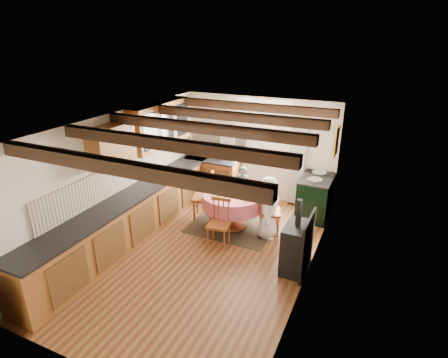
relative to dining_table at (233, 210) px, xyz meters
The scene contains 41 objects.
floor 1.16m from the dining_table, 92.98° to the right, with size 3.60×5.50×0.00m, color brown.
ceiling 2.31m from the dining_table, 92.98° to the right, with size 3.60×5.50×0.00m, color white.
wall_back 1.85m from the dining_table, 91.98° to the left, with size 3.60×0.00×2.40m, color silver.
wall_front 3.94m from the dining_table, 90.85° to the right, with size 3.60×0.00×2.40m, color silver.
wall_left 2.31m from the dining_table, 149.43° to the right, with size 0.00×5.50×2.40m, color silver.
wall_right 2.22m from the dining_table, 32.18° to the right, with size 0.00×5.50×2.40m, color silver.
beam_a 3.65m from the dining_table, 91.06° to the right, with size 3.60×0.16×0.16m, color black.
beam_b 2.86m from the dining_table, 91.56° to the right, with size 3.60×0.16×0.16m, color black.
beam_c 2.23m from the dining_table, 92.98° to the right, with size 3.60×0.16×0.16m, color black.
beam_d 1.94m from the dining_table, 120.51° to the right, with size 3.60×0.16×0.16m, color black.
beam_e 2.14m from the dining_table, 93.62° to the left, with size 3.60×0.16×0.16m, color black.
splash_left 2.17m from the dining_table, 156.55° to the right, with size 0.02×4.50×0.55m, color beige.
splash_back 2.12m from the dining_table, 122.91° to the left, with size 1.40×0.02×0.55m, color beige.
base_cabinet_left 1.91m from the dining_table, 144.84° to the right, with size 0.60×5.30×0.88m, color brown.
base_cabinet_back 1.75m from the dining_table, 129.29° to the left, with size 1.30×0.60×0.88m, color brown.
worktop_left 1.96m from the dining_table, 144.49° to the right, with size 0.64×5.30×0.04m, color black.
worktop_back 1.81m from the dining_table, 129.71° to the left, with size 1.30×0.64×0.04m, color black.
wall_cabinet_glass 2.31m from the dining_table, behind, with size 0.34×1.80×0.90m, color brown.
wall_cabinet_solid 2.67m from the dining_table, 140.38° to the right, with size 0.34×0.90×0.70m, color brown.
window_frame 2.05m from the dining_table, 88.50° to the left, with size 1.34×0.03×1.54m, color white.
window_pane 2.05m from the dining_table, 88.50° to the left, with size 1.20×0.01×1.40m, color white.
curtain_left 1.90m from the dining_table, 117.46° to the left, with size 0.35×0.10×2.10m, color #959D83.
curtain_right 1.93m from the dining_table, 60.10° to the left, with size 0.35×0.10×2.10m, color #959D83.
curtain_rod 2.40m from the dining_table, 88.42° to the left, with size 0.03×0.03×2.00m, color black.
wall_picture 2.48m from the dining_table, 35.08° to the left, with size 0.04×0.50×0.60m, color gold.
wall_plate 2.32m from the dining_table, 58.54° to the left, with size 0.30×0.30×0.02m, color silver.
rug 0.36m from the dining_table, ahead, with size 1.68×1.30×0.01m, color #2C251A.
dining_table is the anchor object (origin of this frame).
chair_near 0.76m from the dining_table, 86.95° to the right, with size 0.39×0.41×0.92m, color brown, non-canonical shape.
chair_left 0.74m from the dining_table, behind, with size 0.44×0.46×1.03m, color brown, non-canonical shape.
chair_right 0.77m from the dining_table, ahead, with size 0.43×0.45×1.01m, color brown, non-canonical shape.
aga_range 1.84m from the dining_table, 39.87° to the left, with size 0.64×0.98×0.91m, color black, non-canonical shape.
cast_iron_stove 1.80m from the dining_table, 30.92° to the right, with size 0.39×0.65×1.29m, color black, non-canonical shape.
child_far 0.84m from the dining_table, 98.00° to the left, with size 0.38×0.25×1.04m, color #314146.
child_right 0.81m from the dining_table, ahead, with size 0.60×0.39×1.23m, color silver.
bowl_a 0.43m from the dining_table, 101.85° to the left, with size 0.24×0.24×0.06m, color silver.
bowl_b 0.55m from the dining_table, 11.54° to the right, with size 0.20×0.20×0.06m, color silver.
cup 0.50m from the dining_table, 137.37° to the right, with size 0.10×0.10×0.10m, color silver.
canister_tall 2.10m from the dining_table, 136.32° to the left, with size 0.16×0.16×0.27m, color #262628.
canister_wide 1.86m from the dining_table, 123.13° to the left, with size 0.17×0.17×0.18m, color #262628.
canister_slim 1.72m from the dining_table, 121.21° to the left, with size 0.10×0.10×0.28m, color #262628.
Camera 1 is at (2.63, -4.97, 3.69)m, focal length 29.15 mm.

